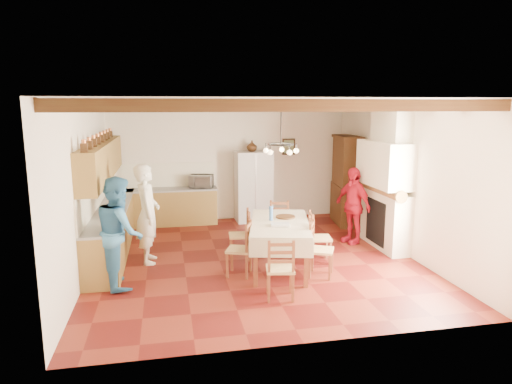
# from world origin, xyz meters

# --- Properties ---
(floor) EXTENTS (6.00, 6.50, 0.02)m
(floor) POSITION_xyz_m (0.00, 0.00, -0.01)
(floor) COLOR #52110D
(floor) RESTS_ON ground
(ceiling) EXTENTS (6.00, 6.50, 0.02)m
(ceiling) POSITION_xyz_m (0.00, 0.00, 3.01)
(ceiling) COLOR silver
(ceiling) RESTS_ON ground
(wall_back) EXTENTS (6.00, 0.02, 3.00)m
(wall_back) POSITION_xyz_m (0.00, 3.26, 1.50)
(wall_back) COLOR #F0DFC7
(wall_back) RESTS_ON ground
(wall_front) EXTENTS (6.00, 0.02, 3.00)m
(wall_front) POSITION_xyz_m (0.00, -3.26, 1.50)
(wall_front) COLOR #F0DFC7
(wall_front) RESTS_ON ground
(wall_left) EXTENTS (0.02, 6.50, 3.00)m
(wall_left) POSITION_xyz_m (-3.01, 0.00, 1.50)
(wall_left) COLOR #F0DFC7
(wall_left) RESTS_ON ground
(wall_right) EXTENTS (0.02, 6.50, 3.00)m
(wall_right) POSITION_xyz_m (3.01, 0.00, 1.50)
(wall_right) COLOR #F0DFC7
(wall_right) RESTS_ON ground
(ceiling_beams) EXTENTS (6.00, 6.30, 0.16)m
(ceiling_beams) POSITION_xyz_m (0.00, 0.00, 2.91)
(ceiling_beams) COLOR #391B0E
(ceiling_beams) RESTS_ON ground
(lower_cabinets_left) EXTENTS (0.60, 4.30, 0.86)m
(lower_cabinets_left) POSITION_xyz_m (-2.70, 1.05, 0.43)
(lower_cabinets_left) COLOR olive
(lower_cabinets_left) RESTS_ON ground
(lower_cabinets_back) EXTENTS (2.30, 0.60, 0.86)m
(lower_cabinets_back) POSITION_xyz_m (-1.55, 2.95, 0.43)
(lower_cabinets_back) COLOR olive
(lower_cabinets_back) RESTS_ON ground
(countertop_left) EXTENTS (0.62, 4.30, 0.04)m
(countertop_left) POSITION_xyz_m (-2.70, 1.05, 0.88)
(countertop_left) COLOR slate
(countertop_left) RESTS_ON lower_cabinets_left
(countertop_back) EXTENTS (2.34, 0.62, 0.04)m
(countertop_back) POSITION_xyz_m (-1.55, 2.95, 0.88)
(countertop_back) COLOR slate
(countertop_back) RESTS_ON lower_cabinets_back
(backsplash_left) EXTENTS (0.03, 4.30, 0.60)m
(backsplash_left) POSITION_xyz_m (-2.98, 1.05, 1.20)
(backsplash_left) COLOR #EBE7CA
(backsplash_left) RESTS_ON ground
(backsplash_back) EXTENTS (2.30, 0.03, 0.60)m
(backsplash_back) POSITION_xyz_m (-1.55, 3.23, 1.20)
(backsplash_back) COLOR #EBE7CA
(backsplash_back) RESTS_ON ground
(upper_cabinets) EXTENTS (0.35, 4.20, 0.70)m
(upper_cabinets) POSITION_xyz_m (-2.83, 1.05, 1.85)
(upper_cabinets) COLOR olive
(upper_cabinets) RESTS_ON ground
(fireplace) EXTENTS (0.56, 1.60, 2.80)m
(fireplace) POSITION_xyz_m (2.72, 0.20, 1.40)
(fireplace) COLOR beige
(fireplace) RESTS_ON ground
(wall_picture) EXTENTS (0.34, 0.03, 0.42)m
(wall_picture) POSITION_xyz_m (1.55, 3.23, 1.85)
(wall_picture) COLOR black
(wall_picture) RESTS_ON ground
(refrigerator) EXTENTS (0.91, 0.75, 1.78)m
(refrigerator) POSITION_xyz_m (0.55, 2.96, 0.89)
(refrigerator) COLOR silver
(refrigerator) RESTS_ON floor
(hutch) EXTENTS (0.66, 1.26, 2.18)m
(hutch) POSITION_xyz_m (2.75, 2.22, 1.09)
(hutch) COLOR #3A1E0B
(hutch) RESTS_ON floor
(dining_table) EXTENTS (1.43, 2.15, 0.86)m
(dining_table) POSITION_xyz_m (0.36, -0.59, 0.78)
(dining_table) COLOR white
(dining_table) RESTS_ON floor
(chandelier) EXTENTS (0.47, 0.47, 0.03)m
(chandelier) POSITION_xyz_m (0.36, -0.59, 2.25)
(chandelier) COLOR black
(chandelier) RESTS_ON ground
(chair_left_near) EXTENTS (0.53, 0.54, 0.96)m
(chair_left_near) POSITION_xyz_m (-0.42, -0.79, 0.48)
(chair_left_near) COLOR brown
(chair_left_near) RESTS_ON floor
(chair_left_far) EXTENTS (0.44, 0.45, 0.96)m
(chair_left_far) POSITION_xyz_m (-0.26, 0.07, 0.48)
(chair_left_far) COLOR brown
(chair_left_far) RESTS_ON floor
(chair_right_near) EXTENTS (0.54, 0.55, 0.96)m
(chair_right_near) POSITION_xyz_m (0.96, -1.10, 0.48)
(chair_right_near) COLOR brown
(chair_right_near) RESTS_ON floor
(chair_right_far) EXTENTS (0.46, 0.48, 0.96)m
(chair_right_far) POSITION_xyz_m (1.19, -0.40, 0.48)
(chair_right_far) COLOR brown
(chair_right_far) RESTS_ON floor
(chair_end_near) EXTENTS (0.48, 0.47, 0.96)m
(chair_end_near) POSITION_xyz_m (0.05, -1.86, 0.48)
(chair_end_near) COLOR brown
(chair_end_near) RESTS_ON floor
(chair_end_far) EXTENTS (0.53, 0.51, 0.96)m
(chair_end_far) POSITION_xyz_m (0.64, 0.61, 0.48)
(chair_end_far) COLOR brown
(chair_end_far) RESTS_ON floor
(person_man) EXTENTS (0.45, 0.68, 1.87)m
(person_man) POSITION_xyz_m (-1.97, 0.21, 0.93)
(person_man) COLOR white
(person_man) RESTS_ON floor
(person_woman_blue) EXTENTS (0.87, 1.01, 1.81)m
(person_woman_blue) POSITION_xyz_m (-2.38, -0.86, 0.91)
(person_woman_blue) COLOR teal
(person_woman_blue) RESTS_ON floor
(person_woman_red) EXTENTS (0.71, 1.04, 1.63)m
(person_woman_red) POSITION_xyz_m (2.27, 0.64, 0.82)
(person_woman_red) COLOR red
(person_woman_red) RESTS_ON floor
(microwave) EXTENTS (0.65, 0.53, 0.31)m
(microwave) POSITION_xyz_m (-0.76, 2.95, 1.06)
(microwave) COLOR silver
(microwave) RESTS_ON countertop_back
(fridge_vase) EXTENTS (0.28, 0.28, 0.27)m
(fridge_vase) POSITION_xyz_m (0.52, 2.96, 1.91)
(fridge_vase) COLOR #3A1E0B
(fridge_vase) RESTS_ON refrigerator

